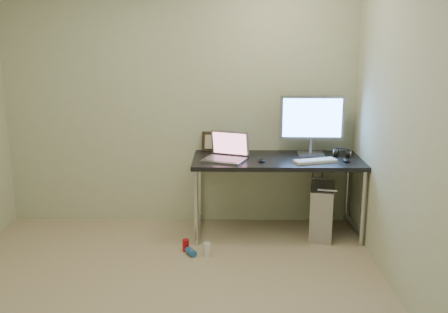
# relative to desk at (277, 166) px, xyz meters

# --- Properties ---
(floor) EXTENTS (3.50, 3.50, 0.00)m
(floor) POSITION_rel_desk_xyz_m (-0.95, -1.40, -0.67)
(floor) COLOR tan
(floor) RESTS_ON ground
(wall_back) EXTENTS (3.50, 0.02, 2.50)m
(wall_back) POSITION_rel_desk_xyz_m (-0.95, 0.35, 0.58)
(wall_back) COLOR beige
(wall_back) RESTS_ON ground
(wall_right) EXTENTS (0.02, 3.50, 2.50)m
(wall_right) POSITION_rel_desk_xyz_m (0.80, -1.40, 0.58)
(wall_right) COLOR beige
(wall_right) RESTS_ON ground
(desk) EXTENTS (1.59, 0.70, 0.75)m
(desk) POSITION_rel_desk_xyz_m (0.00, 0.00, 0.00)
(desk) COLOR black
(desk) RESTS_ON ground
(tower_computer) EXTENTS (0.31, 0.51, 0.52)m
(tower_computer) POSITION_rel_desk_xyz_m (0.44, -0.05, -0.42)
(tower_computer) COLOR #B4B4B9
(tower_computer) RESTS_ON ground
(cable_a) EXTENTS (0.01, 0.16, 0.69)m
(cable_a) POSITION_rel_desk_xyz_m (0.39, 0.30, -0.27)
(cable_a) COLOR black
(cable_a) RESTS_ON ground
(cable_b) EXTENTS (0.02, 0.11, 0.71)m
(cable_b) POSITION_rel_desk_xyz_m (0.48, 0.28, -0.29)
(cable_b) COLOR black
(cable_b) RESTS_ON ground
(can_red) EXTENTS (0.07, 0.07, 0.11)m
(can_red) POSITION_rel_desk_xyz_m (-0.84, -0.45, -0.62)
(can_red) COLOR #B01117
(can_red) RESTS_ON ground
(can_white) EXTENTS (0.07, 0.07, 0.12)m
(can_white) POSITION_rel_desk_xyz_m (-0.65, -0.54, -0.61)
(can_white) COLOR white
(can_white) RESTS_ON ground
(can_blue) EXTENTS (0.11, 0.13, 0.06)m
(can_blue) POSITION_rel_desk_xyz_m (-0.79, -0.54, -0.64)
(can_blue) COLOR #255EB1
(can_blue) RESTS_ON ground
(laptop) EXTENTS (0.45, 0.42, 0.26)m
(laptop) POSITION_rel_desk_xyz_m (-0.48, -0.06, 0.14)
(laptop) COLOR #9F9FA7
(laptop) RESTS_ON desk
(monitor) EXTENTS (0.62, 0.18, 0.58)m
(monitor) POSITION_rel_desk_xyz_m (0.34, 0.16, 0.42)
(monitor) COLOR #9F9FA7
(monitor) RESTS_ON desk
(keyboard) EXTENTS (0.41, 0.24, 0.02)m
(keyboard) POSITION_rel_desk_xyz_m (0.34, -0.15, 0.09)
(keyboard) COLOR white
(keyboard) RESTS_ON desk
(mouse_right) EXTENTS (0.09, 0.13, 0.04)m
(mouse_right) POSITION_rel_desk_xyz_m (0.63, -0.12, 0.10)
(mouse_right) COLOR black
(mouse_right) RESTS_ON desk
(mouse_left) EXTENTS (0.08, 0.11, 0.04)m
(mouse_left) POSITION_rel_desk_xyz_m (-0.16, -0.13, 0.10)
(mouse_left) COLOR black
(mouse_left) RESTS_ON desk
(headphones) EXTENTS (0.18, 0.10, 0.10)m
(headphones) POSITION_rel_desk_xyz_m (0.63, 0.09, 0.11)
(headphones) COLOR black
(headphones) RESTS_ON desk
(picture_frame) EXTENTS (0.26, 0.11, 0.20)m
(picture_frame) POSITION_rel_desk_xyz_m (-0.61, 0.29, 0.18)
(picture_frame) COLOR black
(picture_frame) RESTS_ON desk
(webcam) EXTENTS (0.05, 0.04, 0.13)m
(webcam) POSITION_rel_desk_xyz_m (-0.40, 0.31, 0.17)
(webcam) COLOR silver
(webcam) RESTS_ON desk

